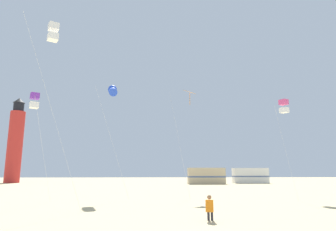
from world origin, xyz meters
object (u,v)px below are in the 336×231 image
at_px(kite_flyer_standing, 210,207).
at_px(lighthouse_distant, 15,142).
at_px(kite_box_white, 53,32).
at_px(kite_box_violet, 34,101).
at_px(kite_box_rainbow, 284,106).
at_px(rv_van_white, 250,176).
at_px(kite_diamond_orange, 189,96).
at_px(kite_tube_blue, 112,91).
at_px(rv_van_tan, 206,176).

bearing_deg(kite_flyer_standing, lighthouse_distant, -42.57).
xyz_separation_m(kite_box_white, kite_box_violet, (-2.45, 4.09, -3.50)).
height_order(kite_box_rainbow, rv_van_white, kite_box_rainbow).
bearing_deg(kite_box_rainbow, kite_diamond_orange, 166.43).
height_order(kite_flyer_standing, kite_tube_blue, kite_tube_blue).
bearing_deg(kite_flyer_standing, rv_van_tan, -85.76).
xyz_separation_m(kite_diamond_orange, kite_box_violet, (-12.10, -4.15, -1.60)).
distance_m(kite_box_rainbow, kite_tube_blue, 14.89).
distance_m(kite_box_white, kite_tube_blue, 8.20).
bearing_deg(kite_box_violet, kite_flyer_standing, -35.13).
relative_size(kite_box_rainbow, kite_diamond_orange, 0.86).
height_order(kite_tube_blue, lighthouse_distant, lighthouse_distant).
xyz_separation_m(kite_box_white, kite_diamond_orange, (9.64, 8.24, -1.90)).
relative_size(kite_box_white, kite_tube_blue, 1.16).
bearing_deg(kite_box_rainbow, lighthouse_distant, 137.27).
relative_size(kite_box_rainbow, kite_box_violet, 1.04).
bearing_deg(kite_diamond_orange, kite_box_violet, -161.06).
bearing_deg(kite_box_rainbow, kite_flyer_standing, -129.91).
height_order(kite_flyer_standing, kite_box_rainbow, kite_box_rainbow).
height_order(kite_box_violet, rv_van_tan, kite_box_violet).
height_order(kite_box_rainbow, kite_box_violet, kite_box_rainbow).
height_order(kite_tube_blue, rv_van_white, kite_tube_blue).
distance_m(kite_diamond_orange, lighthouse_distant, 45.17).
distance_m(kite_box_rainbow, kite_box_violet, 20.14).
relative_size(kite_diamond_orange, lighthouse_distant, 0.57).
relative_size(kite_box_violet, kite_tube_blue, 0.80).
relative_size(kite_diamond_orange, rv_van_tan, 1.48).
bearing_deg(kite_box_white, rv_van_tan, 65.37).
xyz_separation_m(rv_van_tan, rv_van_white, (8.85, 2.98, 0.00)).
bearing_deg(rv_van_white, lighthouse_distant, 176.90).
bearing_deg(kite_diamond_orange, kite_box_white, -139.50).
distance_m(kite_diamond_orange, rv_van_white, 33.85).
height_order(lighthouse_distant, rv_van_white, lighthouse_distant).
relative_size(kite_box_white, kite_diamond_orange, 1.20).
relative_size(kite_box_white, rv_van_tan, 1.77).
distance_m(kite_box_violet, kite_tube_blue, 6.53).
bearing_deg(kite_tube_blue, kite_box_rainbow, -4.64).
xyz_separation_m(kite_box_rainbow, lighthouse_distant, (-38.26, 35.35, 0.17)).
height_order(kite_box_white, kite_box_violet, kite_box_white).
xyz_separation_m(kite_box_rainbow, kite_tube_blue, (-14.77, 1.20, 1.50)).
xyz_separation_m(kite_tube_blue, rv_van_tan, (13.08, 27.08, -7.79)).
relative_size(kite_box_violet, rv_van_white, 1.22).
bearing_deg(rv_van_white, kite_box_white, -121.28).
distance_m(kite_diamond_orange, kite_tube_blue, 6.90).
bearing_deg(kite_tube_blue, kite_box_white, -110.32).
xyz_separation_m(kite_box_violet, rv_van_white, (27.16, 33.50, -5.97)).
bearing_deg(kite_box_white, kite_box_violet, 120.96).
distance_m(kite_box_rainbow, kite_diamond_orange, 8.24).
xyz_separation_m(kite_box_white, lighthouse_distant, (-20.71, 41.67, -3.02)).
bearing_deg(kite_box_rainbow, rv_van_tan, 93.42).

